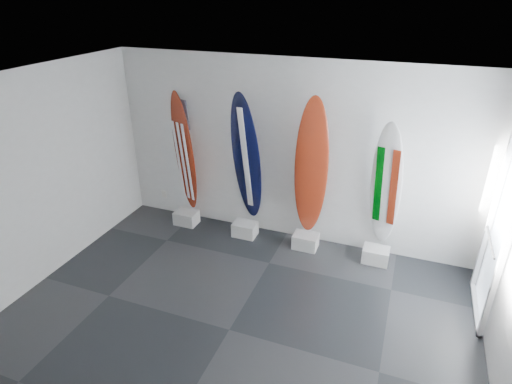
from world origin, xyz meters
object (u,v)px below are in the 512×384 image
at_px(surfboard_swiss, 311,168).
at_px(surfboard_navy, 246,159).
at_px(surfboard_usa, 184,153).
at_px(surfboard_italy, 386,186).

bearing_deg(surfboard_swiss, surfboard_navy, 169.20).
bearing_deg(surfboard_navy, surfboard_usa, -169.44).
bearing_deg(surfboard_navy, surfboard_swiss, 10.56).
height_order(surfboard_usa, surfboard_swiss, surfboard_swiss).
xyz_separation_m(surfboard_usa, surfboard_italy, (3.37, 0.00, -0.07)).
bearing_deg(surfboard_italy, surfboard_swiss, -165.80).
distance_m(surfboard_usa, surfboard_swiss, 2.23).
distance_m(surfboard_usa, surfboard_navy, 1.15).
bearing_deg(surfboard_usa, surfboard_italy, 21.95).
bearing_deg(surfboard_italy, surfboard_navy, -165.80).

